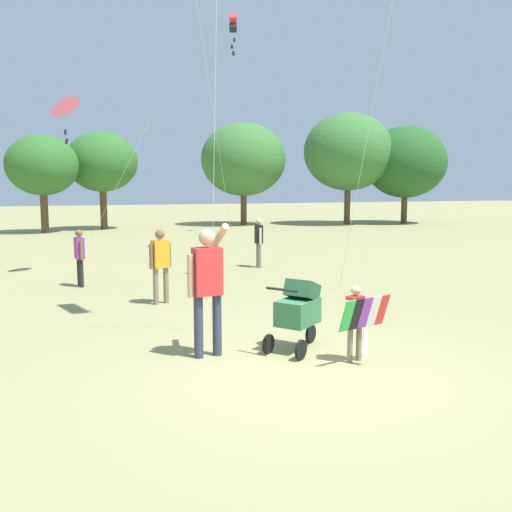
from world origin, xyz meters
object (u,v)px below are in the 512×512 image
Objects in this scene: person_adult_flyer at (207,281)px; kite_green_novelty at (65,107)px; person_red_shirt at (259,238)px; kite_blue_high at (233,26)px; person_sitting_far at (80,253)px; person_couple_left at (160,260)px; stroller at (298,308)px; child_with_butterfly_kite at (357,316)px.

kite_green_novelty reaches higher than person_adult_flyer.
person_adult_flyer is at bearing -114.45° from person_red_shirt.
kite_blue_high is 5.99× the size of person_sitting_far.
person_couple_left is at bearing -131.33° from person_red_shirt.
person_sitting_far is 0.90× the size of person_couple_left.
person_red_shirt is (3.45, 7.58, -0.23)m from person_adult_flyer.
person_adult_flyer is at bearing -76.16° from person_sitting_far.
child_with_butterfly_kite is at bearing -57.12° from stroller.
stroller is at bearing -5.46° from person_adult_flyer.
kite_blue_high is at bearing 71.25° from person_adult_flyer.
person_red_shirt is (2.14, 7.71, 0.23)m from stroller.
person_sitting_far is at bearing -136.05° from kite_blue_high.
stroller is (-0.51, 0.78, -0.02)m from child_with_butterfly_kite.
kite_green_novelty reaches higher than person_red_shirt.
stroller is 0.77× the size of person_sitting_far.
person_adult_flyer is 8.60m from kite_green_novelty.
person_red_shirt is at bearing -2.43° from kite_green_novelty.
person_sitting_far is at bearing 115.34° from child_with_butterfly_kite.
person_couple_left reaches higher than person_sitting_far.
kite_blue_high reaches higher than stroller.
person_adult_flyer is 1.79× the size of stroller.
person_sitting_far is (0.15, -1.69, -3.51)m from kite_green_novelty.
person_sitting_far is (-5.32, -5.13, -6.85)m from kite_blue_high.
stroller is 3.99m from person_couple_left.
person_red_shirt is 0.95× the size of person_couple_left.
person_adult_flyer is at bearing 174.54° from stroller.
person_adult_flyer is 1.31× the size of person_red_shirt.
kite_green_novelty is 0.57× the size of kite_blue_high.
kite_green_novelty is at bearing 110.53° from stroller.
kite_green_novelty is (-2.97, 7.92, 3.70)m from stroller.
kite_blue_high is at bearing 32.14° from kite_green_novelty.
stroller is 9.23m from kite_green_novelty.
person_red_shirt is at bearing 65.55° from person_adult_flyer.
child_with_butterfly_kite is 0.23× the size of kite_green_novelty.
person_adult_flyer is 1.24× the size of person_couple_left.
child_with_butterfly_kite is at bearing -26.58° from person_adult_flyer.
child_with_butterfly_kite is 0.74× the size of person_red_shirt.
child_with_butterfly_kite is 0.93m from stroller.
kite_green_novelty reaches higher than child_with_butterfly_kite.
kite_green_novelty is 3.23× the size of person_red_shirt.
child_with_butterfly_kite is 14.17m from kite_blue_high.
kite_blue_high is 7.73m from person_red_shirt.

